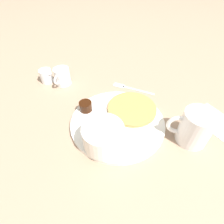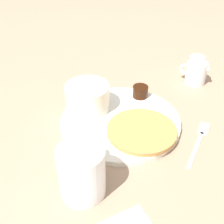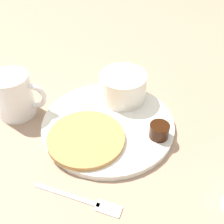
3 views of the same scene
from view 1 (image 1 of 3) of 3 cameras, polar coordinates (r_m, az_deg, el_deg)
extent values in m
plane|color=#9E7F66|center=(0.50, 1.81, -3.77)|extent=(4.00, 4.00, 0.00)
cylinder|color=white|center=(0.50, 1.82, -3.32)|extent=(0.27, 0.27, 0.01)
cylinder|color=#B78447|center=(0.53, 6.50, 1.19)|extent=(0.15, 0.15, 0.01)
cylinder|color=white|center=(0.42, -2.87, -7.85)|extent=(0.10, 0.10, 0.06)
cylinder|color=white|center=(0.40, -3.00, -5.63)|extent=(0.08, 0.08, 0.01)
cylinder|color=black|center=(0.52, -8.60, 1.87)|extent=(0.04, 0.04, 0.03)
cylinder|color=white|center=(0.43, -5.60, -9.85)|extent=(0.04, 0.04, 0.03)
sphere|color=white|center=(0.42, -5.78, -8.39)|extent=(0.02, 0.02, 0.02)
cylinder|color=white|center=(0.48, 25.58, -4.69)|extent=(0.08, 0.08, 0.09)
torus|color=white|center=(0.47, 20.85, -3.99)|extent=(0.05, 0.05, 0.06)
cylinder|color=white|center=(0.66, -15.87, 11.13)|extent=(0.05, 0.05, 0.06)
torus|color=white|center=(0.64, -17.45, 9.96)|extent=(0.02, 0.03, 0.03)
cone|color=white|center=(0.66, -15.05, 14.08)|extent=(0.02, 0.02, 0.01)
cylinder|color=white|center=(0.69, -20.68, 10.98)|extent=(0.04, 0.04, 0.05)
torus|color=white|center=(0.71, -22.02, 11.58)|extent=(0.03, 0.02, 0.03)
cone|color=white|center=(0.67, -19.97, 12.01)|extent=(0.02, 0.02, 0.01)
cube|color=silver|center=(0.62, 8.56, 7.09)|extent=(0.10, 0.07, 0.00)
cube|color=silver|center=(0.64, 2.31, 8.75)|extent=(0.05, 0.04, 0.00)
cube|color=white|center=(0.59, 30.46, -2.37)|extent=(0.12, 0.10, 0.00)
camera|label=2|loc=(0.62, 65.26, 24.39)|focal=45.00mm
camera|label=3|loc=(0.74, 3.98, 46.57)|focal=45.00mm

